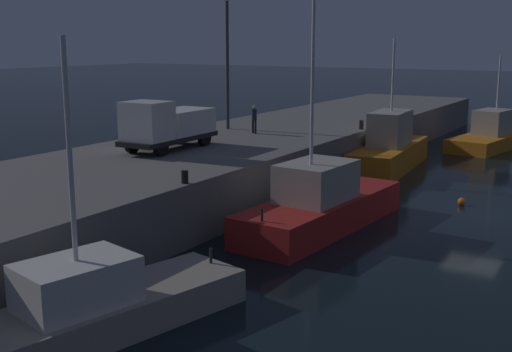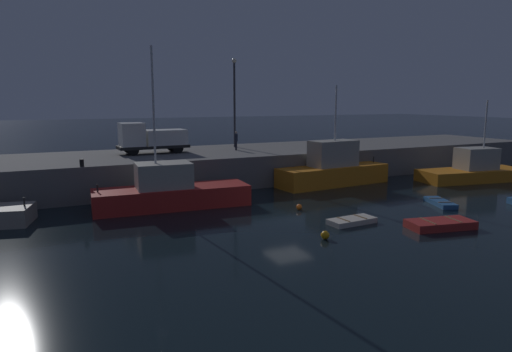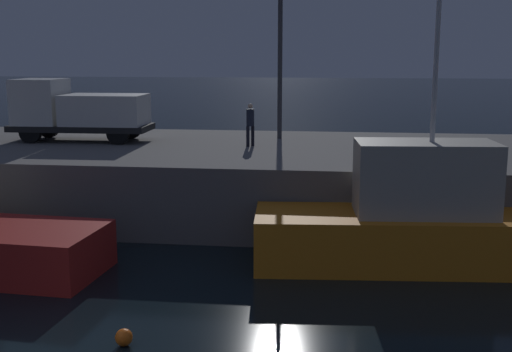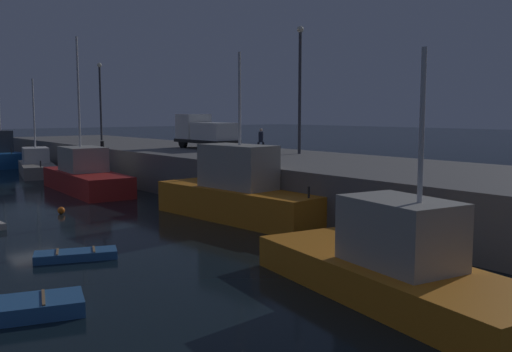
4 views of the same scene
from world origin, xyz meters
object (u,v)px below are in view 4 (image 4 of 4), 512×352
object	(u,v)px
bollard_west	(252,159)
utility_truck	(205,131)
mooring_buoy_mid	(61,210)
bollard_central	(102,144)
lamp_post_east	(300,80)
fishing_trawler_red	(85,176)
fishing_boat_blue	(394,266)
dockworker	(261,140)
dinghy_orange_near	(76,255)
fishing_boat_white	(238,193)
rowboat_white_mid	(11,310)
lamp_post_west	(100,95)
fishing_boat_orange	(37,165)

from	to	relation	value
bollard_west	utility_truck	bearing A→B (deg)	156.31
mooring_buoy_mid	bollard_central	xyz separation A→B (m)	(-12.34, 7.79, 2.64)
lamp_post_east	bollard_central	distance (m)	16.75
bollard_west	lamp_post_east	bearing A→B (deg)	119.52
mooring_buoy_mid	bollard_west	xyz separation A→B (m)	(6.13, 7.89, 2.67)
fishing_trawler_red	bollard_central	world-z (taller)	fishing_trawler_red
mooring_buoy_mid	utility_truck	xyz separation A→B (m)	(-6.41, 13.39, 3.67)
fishing_boat_blue	bollard_central	size ratio (longest dim) A/B	19.74
fishing_boat_blue	dockworker	size ratio (longest dim) A/B	5.91
dinghy_orange_near	bollard_central	size ratio (longest dim) A/B	6.00
fishing_boat_white	mooring_buoy_mid	distance (m)	9.52
rowboat_white_mid	utility_truck	world-z (taller)	utility_truck
fishing_boat_white	lamp_post_west	distance (m)	31.55
fishing_boat_orange	rowboat_white_mid	bearing A→B (deg)	-18.80
dinghy_orange_near	rowboat_white_mid	world-z (taller)	rowboat_white_mid
dinghy_orange_near	utility_truck	xyz separation A→B (m)	(-15.78, 16.26, 3.71)
dinghy_orange_near	lamp_post_east	bearing A→B (deg)	112.26
rowboat_white_mid	bollard_central	distance (m)	30.06
bollard_central	rowboat_white_mid	bearing A→B (deg)	-28.28
bollard_central	lamp_post_east	bearing A→B (deg)	27.47
fishing_boat_orange	rowboat_white_mid	world-z (taller)	fishing_boat_orange
dockworker	mooring_buoy_mid	bearing A→B (deg)	-94.63
fishing_boat_blue	lamp_post_east	bearing A→B (deg)	143.84
fishing_trawler_red	mooring_buoy_mid	distance (m)	8.51
fishing_trawler_red	lamp_post_east	xyz separation A→B (m)	(9.25, 10.91, 6.31)
dinghy_orange_near	lamp_post_west	world-z (taller)	lamp_post_west
mooring_buoy_mid	fishing_boat_orange	bearing A→B (deg)	165.52
mooring_buoy_mid	lamp_post_west	xyz separation A→B (m)	(-23.34, 12.57, 6.79)
bollard_central	utility_truck	bearing A→B (deg)	43.36
fishing_boat_white	dinghy_orange_near	bearing A→B (deg)	-75.79
rowboat_white_mid	fishing_boat_orange	bearing A→B (deg)	161.20
dinghy_orange_near	lamp_post_west	bearing A→B (deg)	154.74
lamp_post_west	lamp_post_east	xyz separation A→B (m)	(25.31, 2.66, 0.41)
rowboat_white_mid	mooring_buoy_mid	distance (m)	15.42
dinghy_orange_near	lamp_post_east	world-z (taller)	lamp_post_east
dinghy_orange_near	dockworker	distance (m)	18.00
bollard_west	fishing_boat_blue	bearing A→B (deg)	-22.00
rowboat_white_mid	lamp_post_east	world-z (taller)	lamp_post_east
rowboat_white_mid	dockworker	world-z (taller)	dockworker
dockworker	lamp_post_east	bearing A→B (deg)	69.51
rowboat_white_mid	bollard_central	world-z (taller)	bollard_central
fishing_boat_white	utility_truck	xyz separation A→B (m)	(-13.46, 7.09, 2.55)
fishing_boat_orange	dockworker	world-z (taller)	fishing_boat_orange
fishing_boat_blue	dinghy_orange_near	xyz separation A→B (m)	(-9.93, -5.43, -0.78)
fishing_boat_blue	fishing_trawler_red	bearing A→B (deg)	176.23
dinghy_orange_near	lamp_post_east	xyz separation A→B (m)	(-7.41, 18.10, 7.23)
fishing_trawler_red	lamp_post_west	xyz separation A→B (m)	(-16.06, 8.26, 5.91)
lamp_post_west	fishing_boat_blue	bearing A→B (deg)	-13.21
lamp_post_west	utility_truck	size ratio (longest dim) A/B	1.28
fishing_trawler_red	fishing_boat_orange	size ratio (longest dim) A/B	1.22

